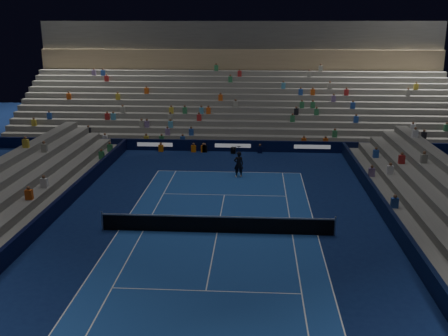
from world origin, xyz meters
TOP-DOWN VIEW (x-y plane):
  - ground at (0.00, 0.00)m, footprint 90.00×90.00m
  - court_surface at (0.00, 0.00)m, footprint 10.97×23.77m
  - sponsor_barrier_far at (0.00, 18.50)m, footprint 44.00×0.25m
  - sponsor_barrier_east at (9.70, 0.00)m, footprint 0.25×37.00m
  - sponsor_barrier_west at (-9.70, 0.00)m, footprint 0.25×37.00m
  - grandstand_main at (0.00, 27.90)m, footprint 44.00×15.20m
  - tennis_net at (0.00, 0.00)m, footprint 12.90×0.10m
  - tennis_player at (0.80, 10.67)m, footprint 0.80×0.62m
  - broadcast_camera at (0.08, 17.78)m, footprint 0.46×0.87m

SIDE VIEW (x-z plane):
  - ground at x=0.00m, z-range 0.00..0.00m
  - court_surface at x=0.00m, z-range 0.00..0.01m
  - broadcast_camera at x=0.08m, z-range 0.01..0.55m
  - sponsor_barrier_far at x=0.00m, z-range 0.00..1.00m
  - sponsor_barrier_east at x=9.70m, z-range 0.00..1.00m
  - sponsor_barrier_west at x=-9.70m, z-range 0.00..1.00m
  - tennis_net at x=0.00m, z-range -0.05..1.05m
  - tennis_player at x=0.80m, z-range 0.00..1.95m
  - grandstand_main at x=0.00m, z-range -2.22..8.98m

